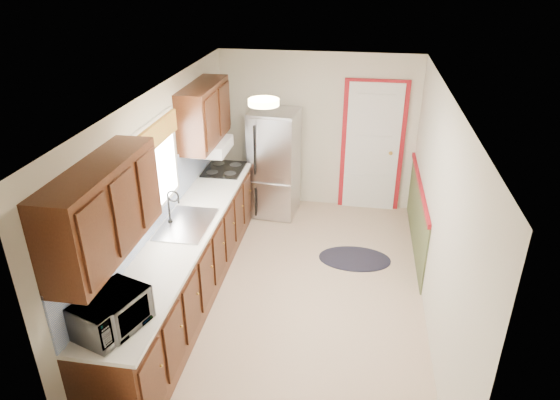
% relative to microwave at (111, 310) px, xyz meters
% --- Properties ---
extents(room_shell, '(3.20, 5.20, 2.52)m').
position_rel_microwave_xyz_m(room_shell, '(1.20, 1.95, 0.07)').
color(room_shell, tan).
rests_on(room_shell, ground).
extents(kitchen_run, '(0.63, 4.00, 2.20)m').
position_rel_microwave_xyz_m(kitchen_run, '(-0.04, 1.66, -0.32)').
color(kitchen_run, '#3A1A0D').
rests_on(kitchen_run, ground).
extents(back_wall_trim, '(1.12, 2.30, 2.08)m').
position_rel_microwave_xyz_m(back_wall_trim, '(2.19, 4.16, -0.24)').
color(back_wall_trim, maroon).
rests_on(back_wall_trim, ground).
extents(ceiling_fixture, '(0.30, 0.30, 0.06)m').
position_rel_microwave_xyz_m(ceiling_fixture, '(0.90, 1.75, 1.23)').
color(ceiling_fixture, '#FFD88C').
rests_on(ceiling_fixture, room_shell).
extents(microwave, '(0.48, 0.63, 0.38)m').
position_rel_microwave_xyz_m(microwave, '(0.00, 0.00, 0.00)').
color(microwave, white).
rests_on(microwave, kitchen_run).
extents(refrigerator, '(0.73, 0.71, 1.63)m').
position_rel_microwave_xyz_m(refrigerator, '(0.61, 4.00, -0.32)').
color(refrigerator, '#B7B7BC').
rests_on(refrigerator, ground).
extents(rug, '(0.96, 0.63, 0.01)m').
position_rel_microwave_xyz_m(rug, '(1.89, 2.81, -1.12)').
color(rug, black).
rests_on(rug, ground).
extents(cooktop, '(0.52, 0.63, 0.02)m').
position_rel_microwave_xyz_m(cooktop, '(0.01, 3.35, -0.18)').
color(cooktop, black).
rests_on(cooktop, kitchen_run).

